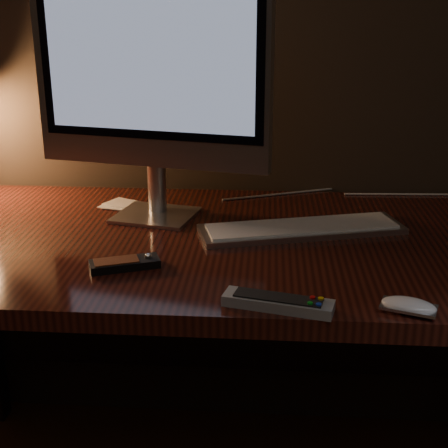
# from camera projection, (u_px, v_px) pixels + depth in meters

# --- Properties ---
(desk) EXTENTS (1.60, 0.75, 0.75)m
(desk) POSITION_uv_depth(u_px,v_px,m) (228.00, 277.00, 1.49)
(desk) COLOR #3D140D
(desk) RESTS_ON ground
(monitor) EXTENTS (0.56, 0.20, 0.59)m
(monitor) POSITION_uv_depth(u_px,v_px,m) (150.00, 70.00, 1.40)
(monitor) COLOR silver
(monitor) RESTS_ON desk
(keyboard) EXTENTS (0.48, 0.25, 0.02)m
(keyboard) POSITION_uv_depth(u_px,v_px,m) (302.00, 228.00, 1.41)
(keyboard) COLOR silver
(keyboard) RESTS_ON desk
(mouse) EXTENTS (0.10, 0.08, 0.02)m
(mouse) POSITION_uv_depth(u_px,v_px,m) (409.00, 308.00, 1.04)
(mouse) COLOR white
(mouse) RESTS_ON desk
(media_remote) EXTENTS (0.14, 0.10, 0.03)m
(media_remote) POSITION_uv_depth(u_px,v_px,m) (125.00, 263.00, 1.22)
(media_remote) COLOR black
(media_remote) RESTS_ON desk
(tv_remote) EXTENTS (0.19, 0.09, 0.02)m
(tv_remote) POSITION_uv_depth(u_px,v_px,m) (278.00, 302.00, 1.06)
(tv_remote) COLOR gray
(tv_remote) RESTS_ON desk
(papers) EXTENTS (0.14, 0.12, 0.01)m
(papers) POSITION_uv_depth(u_px,v_px,m) (125.00, 205.00, 1.60)
(papers) COLOR white
(papers) RESTS_ON desk
(cable) EXTENTS (0.62, 0.13, 0.01)m
(cable) POSITION_uv_depth(u_px,v_px,m) (341.00, 195.00, 1.68)
(cable) COLOR white
(cable) RESTS_ON desk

